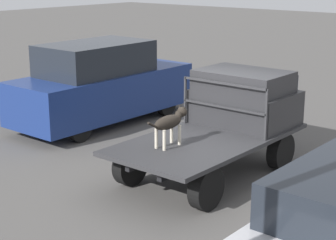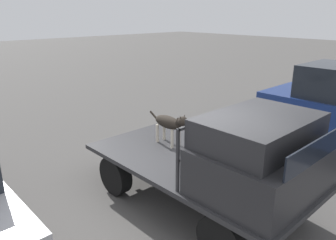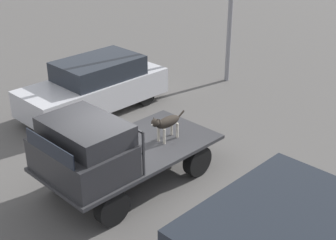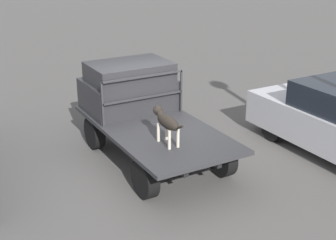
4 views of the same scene
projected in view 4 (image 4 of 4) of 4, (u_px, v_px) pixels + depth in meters
ground_plane at (155, 160)px, 10.18m from camera, size 80.00×80.00×0.00m
flatbed_truck at (154, 135)px, 9.97m from camera, size 4.11×2.06×0.81m
truck_cab at (128, 87)px, 10.72m from camera, size 1.46×1.94×1.12m
truck_headboard at (143, 91)px, 10.05m from camera, size 0.04×1.94×0.98m
dog at (166, 121)px, 8.90m from camera, size 1.08×0.25×0.70m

